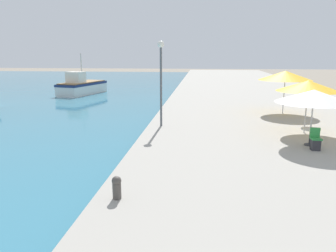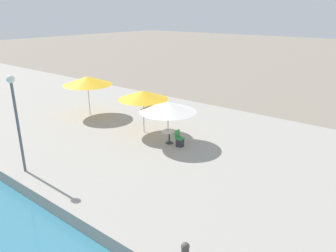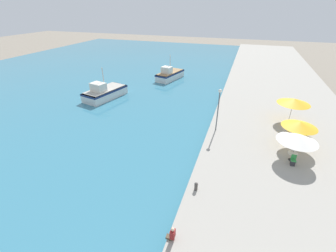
# 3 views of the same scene
# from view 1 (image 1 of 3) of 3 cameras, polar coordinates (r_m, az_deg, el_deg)

# --- Properties ---
(quay_promenade) EXTENTS (16.00, 90.00, 0.62)m
(quay_promenade) POSITION_cam_1_polar(r_m,az_deg,el_deg) (35.27, 14.22, 5.31)
(quay_promenade) COLOR #A39E93
(quay_promenade) RESTS_ON ground_plane
(fishing_boat_mid) EXTENTS (3.98, 6.84, 4.46)m
(fishing_boat_mid) POSITION_cam_1_polar(r_m,az_deg,el_deg) (37.89, -14.78, 6.70)
(fishing_boat_mid) COLOR silver
(fishing_boat_mid) RESTS_ON water_basin
(cafe_umbrella_pink) EXTENTS (3.21, 3.21, 2.42)m
(cafe_umbrella_pink) POSITION_cam_1_polar(r_m,az_deg,el_deg) (15.33, 24.06, 4.76)
(cafe_umbrella_pink) COLOR #B7B7B7
(cafe_umbrella_pink) RESTS_ON quay_promenade
(cafe_umbrella_white) EXTENTS (3.04, 3.04, 2.63)m
(cafe_umbrella_white) POSITION_cam_1_polar(r_m,az_deg,el_deg) (17.57, 23.24, 6.44)
(cafe_umbrella_white) COLOR #B7B7B7
(cafe_umbrella_white) RESTS_ON quay_promenade
(cafe_umbrella_striped) EXTENTS (3.43, 3.43, 2.80)m
(cafe_umbrella_striped) POSITION_cam_1_polar(r_m,az_deg,el_deg) (22.90, 19.77, 8.28)
(cafe_umbrella_striped) COLOR #B7B7B7
(cafe_umbrella_striped) RESTS_ON quay_promenade
(cafe_table) EXTENTS (0.80, 0.80, 0.74)m
(cafe_table) POSITION_cam_1_polar(r_m,az_deg,el_deg) (15.47, 23.55, -1.17)
(cafe_table) COLOR #333338
(cafe_table) RESTS_ON quay_promenade
(cafe_chair_left) EXTENTS (0.40, 0.43, 0.91)m
(cafe_chair_left) POSITION_cam_1_polar(r_m,az_deg,el_deg) (14.85, 24.29, -2.61)
(cafe_chair_left) COLOR #2D2D33
(cafe_chair_left) RESTS_ON quay_promenade
(mooring_bollard) EXTENTS (0.26, 0.26, 0.65)m
(mooring_bollard) POSITION_cam_1_polar(r_m,az_deg,el_deg) (9.24, -8.92, -10.41)
(mooring_bollard) COLOR #4C4742
(mooring_bollard) RESTS_ON quay_promenade
(lamppost) EXTENTS (0.36, 0.36, 4.56)m
(lamppost) POSITION_cam_1_polar(r_m,az_deg,el_deg) (17.68, -1.24, 9.87)
(lamppost) COLOR #565B60
(lamppost) RESTS_ON quay_promenade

